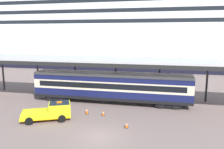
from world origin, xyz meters
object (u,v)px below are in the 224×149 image
Objects in this scene: train_carriage at (111,86)px; traffic_cone_far at (87,111)px; traffic_cone_mid at (127,125)px; cruise_ship at (113,28)px; service_truck at (51,111)px; traffic_cone_near at (103,113)px.

traffic_cone_far is (-1.80, -4.88, -1.92)m from train_carriage.
train_carriage reaches higher than traffic_cone_far.
train_carriage reaches higher than traffic_cone_mid.
traffic_cone_far is at bearing -110.24° from train_carriage.
train_carriage is at bearing 69.76° from traffic_cone_far.
cruise_ship is 29.02× the size of service_truck.
service_truck is 5.83m from traffic_cone_near.
cruise_ship reaches higher than service_truck.
traffic_cone_near is 2.06m from traffic_cone_far.
service_truck is 8.98× the size of traffic_cone_mid.
train_carriage is at bearing 92.83° from traffic_cone_near.
traffic_cone_mid is at bearing -66.67° from train_carriage.
service_truck is at bearing -140.99° from traffic_cone_far.
traffic_cone_far is at bearing 39.01° from service_truck.
traffic_cone_near is (5.25, 2.44, -0.69)m from service_truck.
cruise_ship is at bearing 94.08° from service_truck.
traffic_cone_mid is at bearing -29.86° from traffic_cone_far.
service_truck is 8.43m from traffic_cone_mid.
traffic_cone_near is (0.25, -5.04, -2.01)m from train_carriage.
traffic_cone_mid is (11.88, -49.30, -10.66)m from cruise_ship.
traffic_cone_mid is (8.39, -0.39, -0.69)m from service_truck.
service_truck is 7.23× the size of traffic_cone_far.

